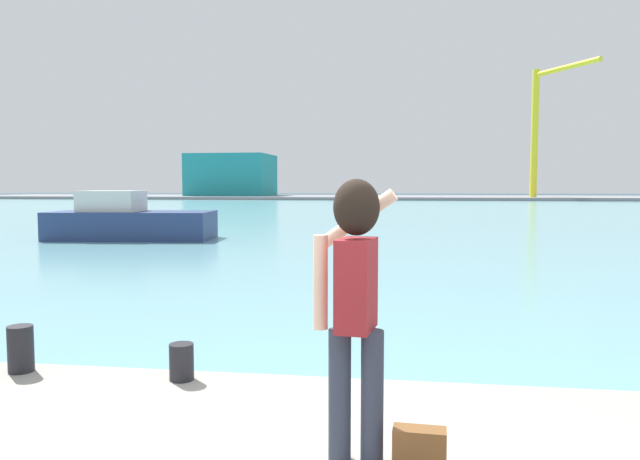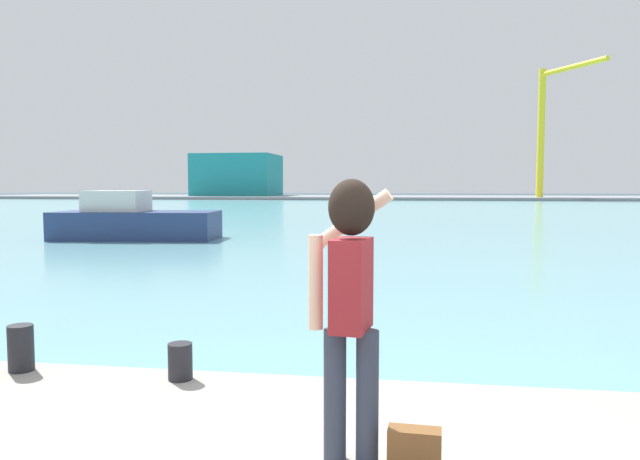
{
  "view_description": "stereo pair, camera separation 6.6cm",
  "coord_description": "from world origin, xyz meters",
  "px_view_note": "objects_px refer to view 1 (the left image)",
  "views": [
    {
      "loc": [
        0.53,
        -3.1,
        2.18
      ],
      "look_at": [
        -0.39,
        3.34,
        1.69
      ],
      "focal_mm": 33.2,
      "sensor_mm": 36.0,
      "label": 1
    },
    {
      "loc": [
        0.59,
        -3.09,
        2.18
      ],
      "look_at": [
        -0.39,
        3.34,
        1.69
      ],
      "focal_mm": 33.2,
      "sensor_mm": 36.0,
      "label": 2
    }
  ],
  "objects_px": {
    "warehouse_left": "(232,175)",
    "port_crane": "(542,119)",
    "boat_moored": "(129,221)",
    "person_photographer": "(355,290)",
    "handbag": "(419,448)",
    "harbor_bollard_2": "(21,349)",
    "harbor_bollard": "(182,362)"
  },
  "relations": [
    {
      "from": "boat_moored",
      "to": "warehouse_left",
      "type": "height_order",
      "value": "warehouse_left"
    },
    {
      "from": "person_photographer",
      "to": "boat_moored",
      "type": "bearing_deg",
      "value": 37.94
    },
    {
      "from": "person_photographer",
      "to": "harbor_bollard",
      "type": "bearing_deg",
      "value": 59.78
    },
    {
      "from": "person_photographer",
      "to": "port_crane",
      "type": "xyz_separation_m",
      "value": [
        19.54,
        85.09,
        10.09
      ]
    },
    {
      "from": "warehouse_left",
      "to": "port_crane",
      "type": "height_order",
      "value": "port_crane"
    },
    {
      "from": "handbag",
      "to": "warehouse_left",
      "type": "distance_m",
      "value": 97.84
    },
    {
      "from": "warehouse_left",
      "to": "harbor_bollard",
      "type": "bearing_deg",
      "value": -73.69
    },
    {
      "from": "warehouse_left",
      "to": "port_crane",
      "type": "bearing_deg",
      "value": -9.75
    },
    {
      "from": "person_photographer",
      "to": "boat_moored",
      "type": "height_order",
      "value": "person_photographer"
    },
    {
      "from": "handbag",
      "to": "harbor_bollard_2",
      "type": "distance_m",
      "value": 3.81
    },
    {
      "from": "harbor_bollard_2",
      "to": "port_crane",
      "type": "xyz_separation_m",
      "value": [
        22.7,
        83.79,
        10.94
      ]
    },
    {
      "from": "person_photographer",
      "to": "port_crane",
      "type": "distance_m",
      "value": 87.89
    },
    {
      "from": "warehouse_left",
      "to": "person_photographer",
      "type": "bearing_deg",
      "value": -72.99
    },
    {
      "from": "warehouse_left",
      "to": "port_crane",
      "type": "relative_size",
      "value": 0.71
    },
    {
      "from": "warehouse_left",
      "to": "port_crane",
      "type": "xyz_separation_m",
      "value": [
        48.1,
        -8.27,
        7.73
      ]
    },
    {
      "from": "handbag",
      "to": "harbor_bollard",
      "type": "xyz_separation_m",
      "value": [
        -2.02,
        1.34,
        0.04
      ]
    },
    {
      "from": "person_photographer",
      "to": "handbag",
      "type": "relative_size",
      "value": 5.44
    },
    {
      "from": "handbag",
      "to": "warehouse_left",
      "type": "bearing_deg",
      "value": 107.22
    },
    {
      "from": "boat_moored",
      "to": "warehouse_left",
      "type": "relative_size",
      "value": 0.5
    },
    {
      "from": "harbor_bollard_2",
      "to": "port_crane",
      "type": "height_order",
      "value": "port_crane"
    },
    {
      "from": "person_photographer",
      "to": "harbor_bollard_2",
      "type": "xyz_separation_m",
      "value": [
        -3.16,
        1.31,
        -0.85
      ]
    },
    {
      "from": "warehouse_left",
      "to": "port_crane",
      "type": "distance_m",
      "value": 49.41
    },
    {
      "from": "harbor_bollard_2",
      "to": "boat_moored",
      "type": "distance_m",
      "value": 19.04
    },
    {
      "from": "handbag",
      "to": "harbor_bollard_2",
      "type": "xyz_separation_m",
      "value": [
        -3.56,
        1.35,
        0.09
      ]
    },
    {
      "from": "person_photographer",
      "to": "port_crane",
      "type": "relative_size",
      "value": 0.09
    },
    {
      "from": "handbag",
      "to": "port_crane",
      "type": "xyz_separation_m",
      "value": [
        19.14,
        85.13,
        11.03
      ]
    },
    {
      "from": "handbag",
      "to": "harbor_bollard_2",
      "type": "relative_size",
      "value": 0.76
    },
    {
      "from": "harbor_bollard_2",
      "to": "port_crane",
      "type": "relative_size",
      "value": 0.02
    },
    {
      "from": "boat_moored",
      "to": "handbag",
      "type": "bearing_deg",
      "value": -65.1
    },
    {
      "from": "boat_moored",
      "to": "port_crane",
      "type": "bearing_deg",
      "value": 60.0
    },
    {
      "from": "handbag",
      "to": "warehouse_left",
      "type": "height_order",
      "value": "warehouse_left"
    },
    {
      "from": "harbor_bollard_2",
      "to": "warehouse_left",
      "type": "relative_size",
      "value": 0.03
    }
  ]
}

